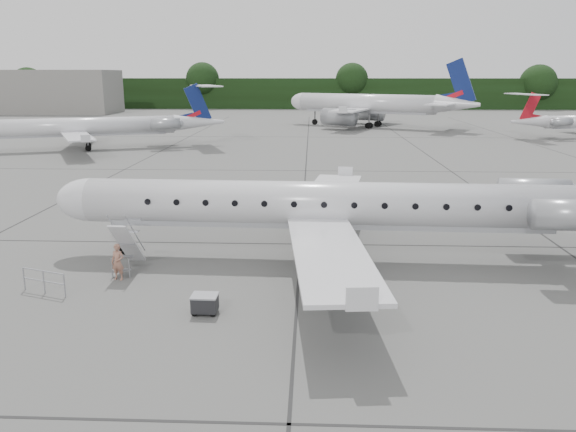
# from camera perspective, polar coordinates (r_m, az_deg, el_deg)

# --- Properties ---
(ground) EXTENTS (320.00, 320.00, 0.00)m
(ground) POSITION_cam_1_polar(r_m,az_deg,el_deg) (25.74, 9.39, -6.37)
(ground) COLOR slate
(ground) RESTS_ON ground
(treeline) EXTENTS (260.00, 4.00, 8.00)m
(treeline) POSITION_cam_1_polar(r_m,az_deg,el_deg) (154.04, 3.64, 12.30)
(treeline) COLOR black
(treeline) RESTS_ON ground
(terminal_building) EXTENTS (40.00, 14.00, 10.00)m
(terminal_building) POSITION_cam_1_polar(r_m,az_deg,el_deg) (149.72, -24.65, 11.41)
(terminal_building) COLOR slate
(terminal_building) RESTS_ON ground
(main_regional_jet) EXTENTS (31.24, 23.01, 7.81)m
(main_regional_jet) POSITION_cam_1_polar(r_m,az_deg,el_deg) (27.20, 4.08, 3.45)
(main_regional_jet) COLOR silver
(main_regional_jet) RESTS_ON ground
(airstair) EXTENTS (0.93, 2.36, 2.45)m
(airstair) POSITION_cam_1_polar(r_m,az_deg,el_deg) (27.29, -15.98, -2.84)
(airstair) COLOR silver
(airstair) RESTS_ON ground
(passenger) EXTENTS (0.67, 0.51, 1.66)m
(passenger) POSITION_cam_1_polar(r_m,az_deg,el_deg) (26.23, -16.91, -4.49)
(passenger) COLOR #986653
(passenger) RESTS_ON ground
(safety_railing) EXTENTS (2.10, 0.81, 1.00)m
(safety_railing) POSITION_cam_1_polar(r_m,az_deg,el_deg) (25.79, -23.54, -6.19)
(safety_railing) COLOR #94969C
(safety_railing) RESTS_ON ground
(baggage_cart) EXTENTS (0.97, 0.80, 0.82)m
(baggage_cart) POSITION_cam_1_polar(r_m,az_deg,el_deg) (22.03, -8.45, -8.79)
(baggage_cart) COLOR black
(baggage_cart) RESTS_ON ground
(bg_narrowbody) EXTENTS (38.62, 34.96, 11.35)m
(bg_narrowbody) POSITION_cam_1_polar(r_m,az_deg,el_deg) (100.23, 7.94, 12.17)
(bg_narrowbody) COLOR silver
(bg_narrowbody) RESTS_ON ground
(bg_regional_left) EXTENTS (35.29, 30.48, 7.77)m
(bg_regional_left) POSITION_cam_1_polar(r_m,az_deg,el_deg) (73.25, -20.70, 9.31)
(bg_regional_left) COLOR silver
(bg_regional_left) RESTS_ON ground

